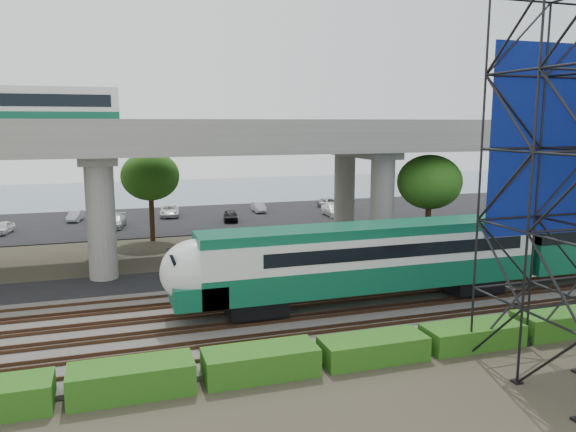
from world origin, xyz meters
name	(u,v)px	position (x,y,z in m)	size (l,w,h in m)	color
ground	(316,328)	(0.00, 0.00, 0.00)	(140.00, 140.00, 0.00)	#474233
ballast_bed	(302,313)	(0.00, 2.00, 0.10)	(90.00, 12.00, 0.20)	slate
service_road	(260,274)	(0.00, 10.50, 0.04)	(90.00, 5.00, 0.08)	black
parking_lot	(203,218)	(0.00, 34.00, 0.04)	(90.00, 18.00, 0.08)	black
harbor_water	(178,194)	(0.00, 56.00, 0.01)	(140.00, 40.00, 0.03)	slate
rail_tracks	(302,310)	(0.00, 2.00, 0.28)	(90.00, 9.52, 0.16)	#472D1E
commuter_train	(406,254)	(6.08, 2.00, 2.88)	(29.30, 3.06, 4.30)	black
overpass	(226,148)	(-1.06, 16.00, 8.21)	(80.00, 12.00, 12.40)	#9E9B93
hedge_strip	(373,347)	(1.01, -4.30, 0.56)	(34.60, 1.80, 1.20)	#245413
trees	(177,186)	(-4.67, 16.17, 5.57)	(40.94, 16.94, 7.69)	#382314
parked_cars	(216,212)	(1.36, 33.49, 0.67)	(36.14, 9.45, 1.25)	silver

